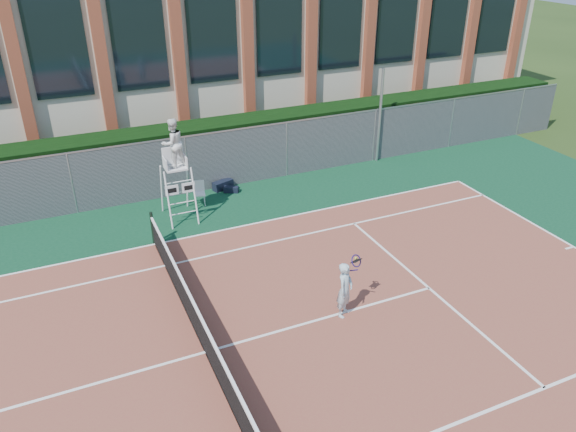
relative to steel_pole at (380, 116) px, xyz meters
name	(u,v)px	position (x,y,z in m)	size (l,w,h in m)	color
ground	(206,353)	(-10.14, -8.70, -1.95)	(120.00, 120.00, 0.00)	#233814
apron	(194,328)	(-10.14, -7.70, -1.95)	(36.00, 20.00, 0.01)	#0C3720
tennis_court	(206,352)	(-10.14, -8.70, -1.93)	(23.77, 10.97, 0.02)	brown
tennis_net	(204,335)	(-10.14, -8.70, -1.41)	(0.10, 11.30, 1.10)	black
fence	(132,175)	(-10.14, 0.10, -0.85)	(40.00, 0.06, 2.20)	#595E60
hedge	(126,163)	(-10.14, 1.30, -0.85)	(40.00, 1.40, 2.20)	black
building	(87,42)	(-10.14, 9.25, 2.19)	(45.00, 10.60, 8.22)	beige
steel_pole	(380,116)	(0.00, 0.00, 0.00)	(0.12, 0.12, 3.90)	#9EA0A5
umpire_chair	(173,146)	(-8.94, -1.65, 0.64)	(0.99, 1.52, 3.54)	white
plastic_chair	(199,191)	(-8.03, -0.95, -1.43)	(0.48, 0.48, 0.87)	silver
sports_bag_near	(223,185)	(-6.88, -0.10, -1.77)	(0.79, 0.32, 0.34)	black
sports_bag_far	(231,189)	(-6.69, -0.49, -1.83)	(0.55, 0.24, 0.22)	black
tennis_player	(345,289)	(-6.46, -8.75, -1.15)	(0.92, 0.73, 1.55)	silver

